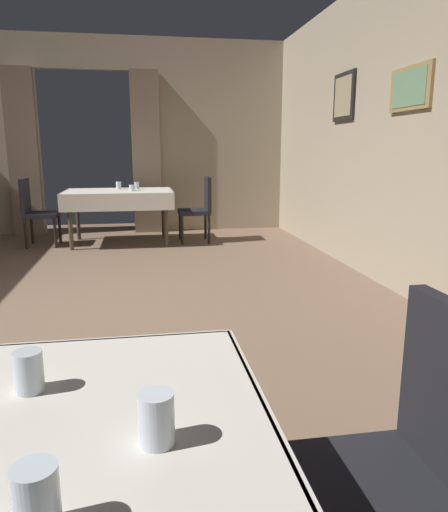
{
  "coord_description": "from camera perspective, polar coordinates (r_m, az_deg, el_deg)",
  "views": [
    {
      "loc": [
        0.83,
        -3.78,
        1.31
      ],
      "look_at": [
        1.5,
        0.16,
        0.42
      ],
      "focal_mm": 33.75,
      "sensor_mm": 36.0,
      "label": 1
    }
  ],
  "objects": [
    {
      "name": "wall_back",
      "position": [
        8.01,
        -16.05,
        13.49
      ],
      "size": [
        6.4,
        0.27,
        3.0
      ],
      "color": "tan",
      "rests_on": "ground"
    },
    {
      "name": "glass_mid_b",
      "position": [
        6.82,
        -10.84,
        7.94
      ],
      "size": [
        0.08,
        0.08,
        0.08
      ],
      "primitive_type": "cylinder",
      "color": "silver",
      "rests_on": "dining_table_mid"
    },
    {
      "name": "dining_table_mid",
      "position": [
        6.95,
        -12.34,
        6.93
      ],
      "size": [
        1.49,
        1.02,
        0.75
      ],
      "color": "#4C3D2D",
      "rests_on": "ground"
    },
    {
      "name": "chair_mid_left",
      "position": [
        7.09,
        -21.48,
        5.21
      ],
      "size": [
        0.44,
        0.44,
        0.93
      ],
      "color": "black",
      "rests_on": "ground"
    },
    {
      "name": "chair_mid_right",
      "position": [
        6.94,
        -2.9,
        5.92
      ],
      "size": [
        0.44,
        0.44,
        0.93
      ],
      "color": "black",
      "rests_on": "ground"
    },
    {
      "name": "ground",
      "position": [
        4.09,
        -21.0,
        -7.02
      ],
      "size": [
        10.08,
        10.08,
        0.0
      ],
      "primitive_type": "plane",
      "color": "#7A604C"
    },
    {
      "name": "glass_near_d",
      "position": [
        0.98,
        -8.02,
        -18.56
      ],
      "size": [
        0.07,
        0.07,
        0.1
      ],
      "primitive_type": "cylinder",
      "color": "silver",
      "rests_on": "dining_table_near"
    },
    {
      "name": "glass_near_c",
      "position": [
        0.83,
        -21.33,
        -25.43
      ],
      "size": [
        0.07,
        0.07,
        0.11
      ],
      "primitive_type": "cylinder",
      "color": "silver",
      "rests_on": "dining_table_near"
    },
    {
      "name": "glass_near_b",
      "position": [
        1.24,
        -22.12,
        -12.56
      ],
      "size": [
        0.07,
        0.07,
        0.1
      ],
      "primitive_type": "cylinder",
      "color": "silver",
      "rests_on": "dining_table_near"
    },
    {
      "name": "wall_right",
      "position": [
        4.47,
        23.09,
        14.03
      ],
      "size": [
        0.16,
        8.4,
        3.0
      ],
      "color": "tan",
      "rests_on": "ground"
    },
    {
      "name": "glass_mid_c",
      "position": [
        7.17,
        -12.38,
        8.18
      ],
      "size": [
        0.08,
        0.08,
        0.11
      ],
      "primitive_type": "cylinder",
      "color": "silver",
      "rests_on": "dining_table_mid"
    },
    {
      "name": "chair_near_right",
      "position": [
        1.43,
        20.8,
        -21.99
      ],
      "size": [
        0.44,
        0.44,
        0.93
      ],
      "color": "black",
      "rests_on": "ground"
    },
    {
      "name": "glass_mid_a",
      "position": [
        7.08,
        -10.31,
        8.2
      ],
      "size": [
        0.07,
        0.07,
        0.1
      ],
      "primitive_type": "cylinder",
      "color": "silver",
      "rests_on": "dining_table_mid"
    }
  ]
}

